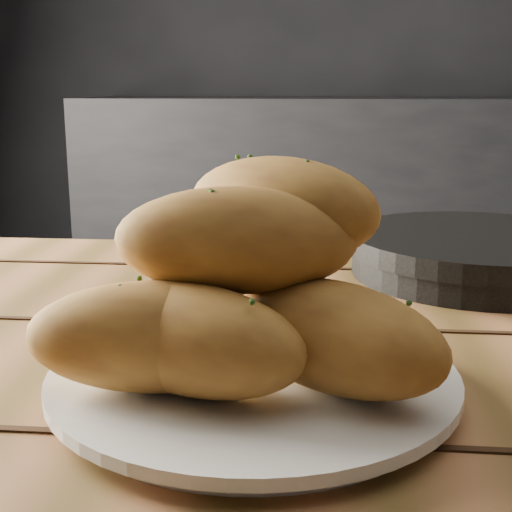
{
  "coord_description": "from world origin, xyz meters",
  "views": [
    {
      "loc": [
        -0.46,
        -1.16,
        0.95
      ],
      "look_at": [
        -0.5,
        -0.71,
        0.84
      ],
      "focal_mm": 50.0,
      "sensor_mm": 36.0,
      "label": 1
    }
  ],
  "objects": [
    {
      "name": "plate",
      "position": [
        -0.5,
        -0.73,
        0.76
      ],
      "size": [
        0.27,
        0.27,
        0.02
      ],
      "color": "white",
      "rests_on": "table"
    },
    {
      "name": "table",
      "position": [
        -0.38,
        -0.69,
        0.65
      ],
      "size": [
        1.58,
        0.86,
        0.75
      ],
      "color": "#996139",
      "rests_on": "ground"
    },
    {
      "name": "bread_rolls",
      "position": [
        -0.51,
        -0.73,
        0.82
      ],
      "size": [
        0.27,
        0.24,
        0.14
      ],
      "color": "#BF8735",
      "rests_on": "plate"
    },
    {
      "name": "counter",
      "position": [
        0.0,
        1.7,
        0.45
      ],
      "size": [
        2.8,
        0.6,
        0.9
      ],
      "primitive_type": "cube",
      "color": "black",
      "rests_on": "ground"
    },
    {
      "name": "skillet",
      "position": [
        -0.29,
        -0.4,
        0.77
      ],
      "size": [
        0.41,
        0.28,
        0.05
      ],
      "color": "black",
      "rests_on": "table"
    }
  ]
}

